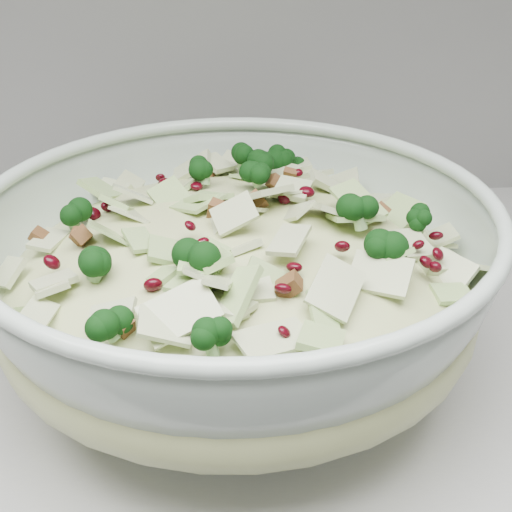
# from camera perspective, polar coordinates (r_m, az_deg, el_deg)

# --- Properties ---
(mixing_bowl) EXTENTS (0.48, 0.48, 0.17)m
(mixing_bowl) POSITION_cam_1_polar(r_m,az_deg,el_deg) (0.58, -1.55, -2.63)
(mixing_bowl) COLOR #AEC0B3
(mixing_bowl) RESTS_ON counter
(salad) EXTENTS (0.52, 0.52, 0.17)m
(salad) POSITION_cam_1_polar(r_m,az_deg,el_deg) (0.57, -1.58, -0.32)
(salad) COLOR #C3C889
(salad) RESTS_ON mixing_bowl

